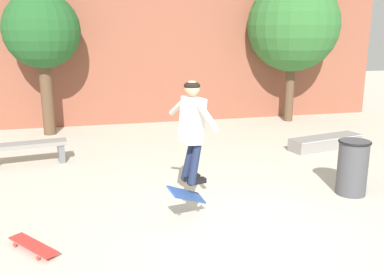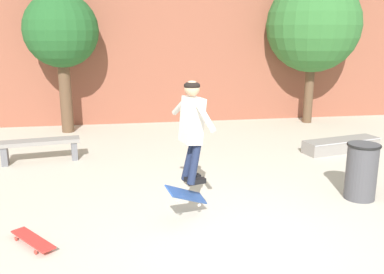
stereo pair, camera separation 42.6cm
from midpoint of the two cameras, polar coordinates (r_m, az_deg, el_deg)
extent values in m
plane|color=beige|center=(5.85, 8.15, -13.25)|extent=(40.00, 40.00, 0.00)
cube|color=#93513D|center=(12.64, -1.81, 11.72)|extent=(13.83, 0.40, 4.27)
cube|color=#99B7C6|center=(12.43, -17.49, 12.70)|extent=(0.70, 0.02, 0.90)
cylinder|color=brown|center=(13.01, 16.22, 5.77)|extent=(0.26, 0.26, 1.80)
sphere|color=#337033|center=(12.89, 16.81, 14.08)|extent=(2.62, 2.62, 2.62)
cylinder|color=brown|center=(11.71, -15.49, 5.30)|extent=(0.31, 0.31, 1.94)
sphere|color=#235B28|center=(11.59, -16.05, 13.53)|extent=(1.89, 1.89, 1.89)
cube|color=gray|center=(9.27, -18.46, -0.62)|extent=(1.64, 0.61, 0.08)
cube|color=slate|center=(9.37, -22.52, -2.31)|extent=(0.17, 0.33, 0.39)
cube|color=slate|center=(9.34, -14.17, -1.69)|extent=(0.17, 0.33, 0.39)
cube|color=gray|center=(10.26, 20.40, -1.04)|extent=(1.87, 0.86, 0.28)
cube|color=#B7B7BC|center=(10.07, 21.34, -0.65)|extent=(1.78, 0.43, 0.02)
cylinder|color=#47474C|center=(7.48, 23.20, -4.27)|extent=(0.49, 0.49, 0.92)
torus|color=black|center=(7.36, 23.53, -1.02)|extent=(0.53, 0.53, 0.04)
cube|color=silver|center=(5.81, 2.10, 2.23)|extent=(0.36, 0.40, 0.65)
sphere|color=tan|center=(5.74, 2.14, 6.48)|extent=(0.26, 0.26, 0.21)
ellipsoid|color=black|center=(5.73, 2.14, 6.84)|extent=(0.27, 0.27, 0.12)
cylinder|color=#1E2847|center=(6.03, 1.70, -2.96)|extent=(0.27, 0.14, 0.64)
cube|color=black|center=(6.13, 1.93, -5.44)|extent=(0.28, 0.16, 0.07)
cylinder|color=#1E2847|center=(5.88, 2.41, -3.41)|extent=(0.25, 0.21, 0.64)
cube|color=black|center=(5.99, 2.64, -5.94)|extent=(0.28, 0.16, 0.07)
cylinder|color=silver|center=(6.13, 0.50, 4.20)|extent=(0.22, 0.54, 0.36)
cylinder|color=silver|center=(5.44, 3.93, 2.88)|extent=(0.22, 0.54, 0.36)
cube|color=#2D519E|center=(6.06, 1.35, -7.75)|extent=(0.67, 0.71, 0.49)
cylinder|color=silver|center=(6.35, 1.81, -7.56)|extent=(0.08, 0.05, 0.07)
cylinder|color=silver|center=(6.25, 2.97, -9.10)|extent=(0.08, 0.05, 0.07)
cylinder|color=silver|center=(5.90, -0.95, -6.91)|extent=(0.08, 0.05, 0.07)
cylinder|color=silver|center=(5.80, 0.25, -8.57)|extent=(0.08, 0.05, 0.07)
cube|color=red|center=(5.90, -18.51, -12.85)|extent=(0.66, 0.77, 0.02)
cylinder|color=#DB3D33|center=(6.08, -20.55, -12.63)|extent=(0.05, 0.05, 0.05)
cylinder|color=#DB3D33|center=(6.17, -18.83, -12.11)|extent=(0.05, 0.05, 0.05)
cylinder|color=#DB3D33|center=(5.67, -18.08, -14.46)|extent=(0.05, 0.05, 0.05)
cylinder|color=#DB3D33|center=(5.76, -16.27, -13.86)|extent=(0.05, 0.05, 0.05)
camera|label=1|loc=(0.21, -87.92, 0.53)|focal=40.00mm
camera|label=2|loc=(0.21, 92.08, -0.53)|focal=40.00mm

